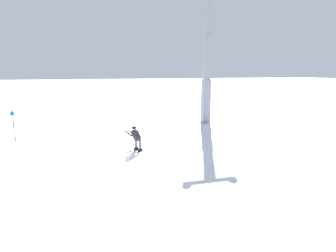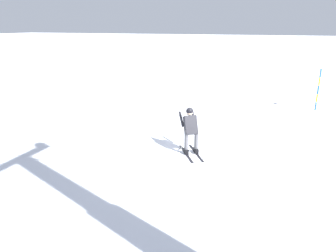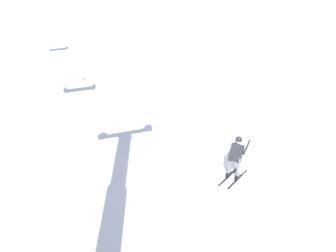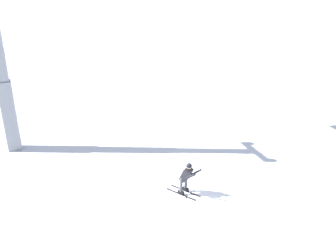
{
  "view_description": "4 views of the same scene",
  "coord_description": "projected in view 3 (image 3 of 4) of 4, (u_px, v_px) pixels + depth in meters",
  "views": [
    {
      "loc": [
        15.23,
        -2.04,
        4.71
      ],
      "look_at": [
        0.53,
        1.82,
        1.48
      ],
      "focal_mm": 28.23,
      "sensor_mm": 36.0,
      "label": 1
    },
    {
      "loc": [
        -2.59,
        9.62,
        4.23
      ],
      "look_at": [
        0.72,
        0.9,
        1.19
      ],
      "focal_mm": 33.39,
      "sensor_mm": 36.0,
      "label": 2
    },
    {
      "loc": [
        -11.43,
        7.58,
        8.13
      ],
      "look_at": [
        0.77,
        2.37,
        2.23
      ],
      "focal_mm": 46.75,
      "sensor_mm": 36.0,
      "label": 3
    },
    {
      "loc": [
        -5.15,
        -12.58,
        8.98
      ],
      "look_at": [
        0.19,
        2.04,
        2.41
      ],
      "focal_mm": 39.12,
      "sensor_mm": 36.0,
      "label": 4
    }
  ],
  "objects": [
    {
      "name": "skier_carving_main",
      "position": [
        236.0,
        154.0,
        15.51
      ],
      "size": [
        1.33,
        1.61,
        1.69
      ],
      "color": "black",
      "rests_on": "ground_plane"
    },
    {
      "name": "ground_plane",
      "position": [
        237.0,
        180.0,
        15.63
      ],
      "size": [
        260.0,
        260.0,
        0.0
      ],
      "primitive_type": "plane",
      "color": "white"
    },
    {
      "name": "lift_tower_near",
      "position": [
        40.0,
        213.0,
        5.2
      ],
      "size": [
        0.68,
        2.57,
        12.07
      ],
      "color": "gray",
      "rests_on": "ground_plane"
    }
  ]
}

